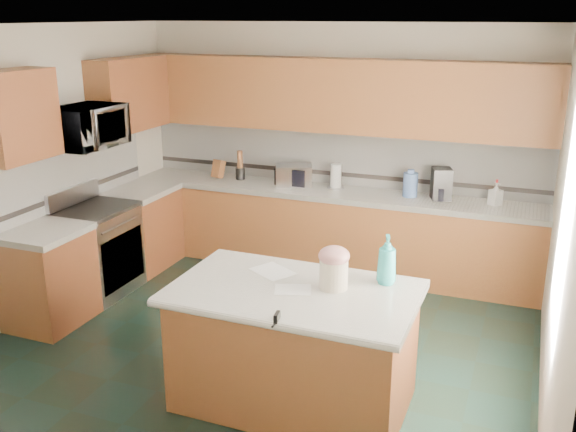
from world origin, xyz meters
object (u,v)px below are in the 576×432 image
at_px(island_top, 294,292).
at_px(treat_jar, 334,274).
at_px(soap_bottle_island, 387,260).
at_px(knife_block, 218,169).
at_px(island_base, 294,350).
at_px(toaster_oven, 294,175).
at_px(coffee_maker, 441,184).

distance_m(island_top, treat_jar, 0.31).
relative_size(soap_bottle_island, knife_block, 1.72).
relative_size(island_base, soap_bottle_island, 4.47).
height_order(soap_bottle_island, toaster_oven, soap_bottle_island).
height_order(island_top, knife_block, knife_block).
xyz_separation_m(knife_block, toaster_oven, (0.96, 0.00, 0.01)).
relative_size(island_base, knife_block, 7.68).
distance_m(soap_bottle_island, coffee_maker, 2.39).
relative_size(island_top, coffee_maker, 5.26).
height_order(island_base, toaster_oven, toaster_oven).
relative_size(island_base, coffee_maker, 4.96).
relative_size(island_base, island_top, 0.94).
xyz_separation_m(knife_block, coffee_maker, (2.59, 0.03, 0.06)).
distance_m(island_base, knife_block, 3.39).
relative_size(treat_jar, soap_bottle_island, 0.58).
relative_size(soap_bottle_island, coffee_maker, 1.11).
relative_size(island_top, soap_bottle_island, 4.75).
height_order(treat_jar, soap_bottle_island, soap_bottle_island).
relative_size(knife_block, coffee_maker, 0.65).
xyz_separation_m(island_top, toaster_oven, (-1.02, 2.69, 0.15)).
bearing_deg(treat_jar, knife_block, 110.23).
xyz_separation_m(soap_bottle_island, toaster_oven, (-1.61, 2.36, -0.07)).
distance_m(island_top, knife_block, 3.34).
distance_m(treat_jar, soap_bottle_island, 0.40).
bearing_deg(knife_block, island_base, -40.94).
bearing_deg(coffee_maker, knife_block, 162.33).
xyz_separation_m(soap_bottle_island, knife_block, (-2.56, 2.36, -0.08)).
bearing_deg(soap_bottle_island, toaster_oven, 107.41).
height_order(island_top, soap_bottle_island, soap_bottle_island).
bearing_deg(soap_bottle_island, coffee_maker, 72.37).
bearing_deg(island_base, toaster_oven, 111.21).
bearing_deg(coffee_maker, toaster_oven, 162.72).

